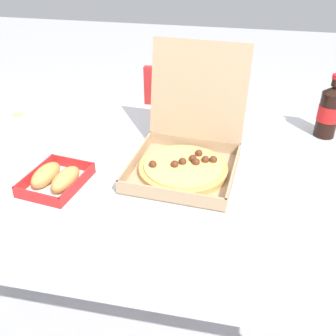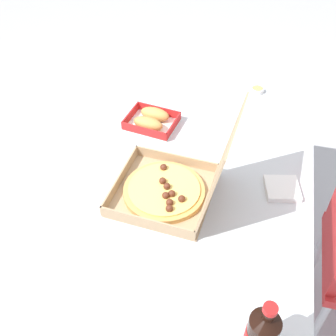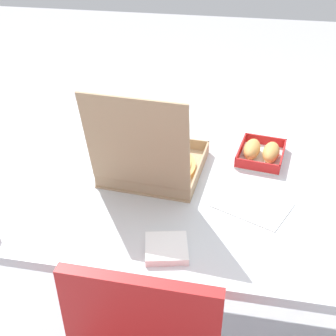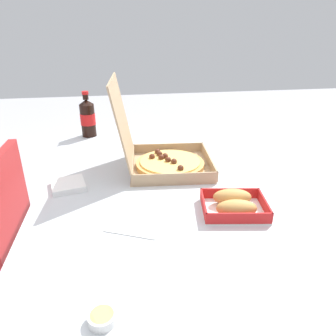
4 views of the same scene
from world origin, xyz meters
name	(u,v)px [view 2 (image 2 of 4)]	position (x,y,z in m)	size (l,w,h in m)	color
ground_plane	(171,278)	(0.00, 0.00, 0.00)	(10.00, 10.00, 0.00)	#B2B2B7
dining_table	(172,183)	(0.00, 0.00, 0.64)	(1.49, 0.96, 0.71)	silver
pizza_box_open	(172,186)	(0.12, 0.03, 0.76)	(0.33, 0.39, 0.35)	tan
bread_side_box	(152,120)	(-0.23, -0.14, 0.73)	(0.18, 0.21, 0.06)	white
cola_bottle	(261,335)	(0.57, 0.34, 0.80)	(0.07, 0.07, 0.22)	black
paper_menu	(221,139)	(-0.21, 0.14, 0.71)	(0.21, 0.15, 0.00)	white
napkin_pile	(282,189)	(0.01, 0.38, 0.72)	(0.11, 0.11, 0.02)	white
dipping_sauce_cup	(257,90)	(-0.57, 0.24, 0.72)	(0.06, 0.06, 0.02)	white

